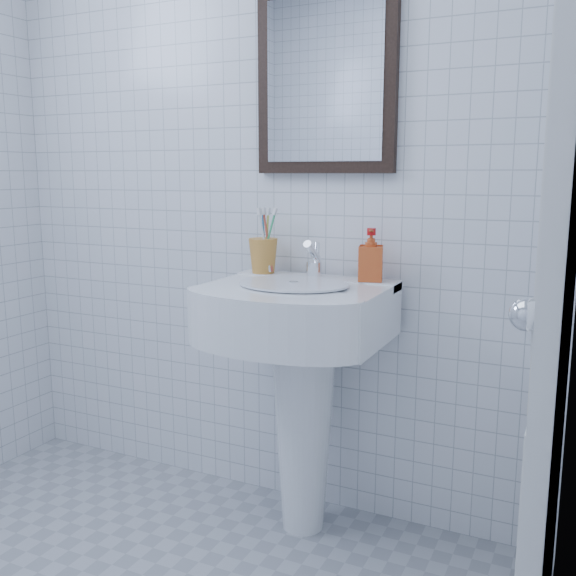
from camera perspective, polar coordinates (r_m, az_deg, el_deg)
The scene contains 10 objects.
wall_back at distance 2.39m, azimuth -2.76°, elevation 10.40°, with size 2.20×0.02×2.50m, color white.
wall_right at distance 0.91m, azimuth 23.73°, elevation 9.89°, with size 0.02×2.40×2.50m, color white.
washbasin at distance 2.18m, azimuth 1.14°, elevation -6.93°, with size 0.58×0.43×0.89m.
faucet at distance 2.20m, azimuth 2.32°, elevation 2.29°, with size 0.05×0.12×0.13m.
toothbrush_cup at distance 2.30m, azimuth -2.22°, elevation 2.88°, with size 0.10×0.10×0.12m, color #C78533, non-canonical shape.
soap_dispenser at distance 2.14m, azimuth 7.38°, elevation 2.94°, with size 0.08×0.08×0.17m, color red.
wall_mirror at distance 2.28m, azimuth 3.35°, elevation 17.97°, with size 0.50×0.04×0.62m.
bathroom_door at distance 1.48m, azimuth 23.09°, elevation -0.03°, with size 0.04×0.80×2.00m, color silver.
towel_ring at distance 1.62m, azimuth 22.77°, elevation 2.62°, with size 0.18×0.18×0.01m, color silver.
hand_towel at distance 1.65m, azimuth 21.65°, elevation -3.52°, with size 0.03×0.16×0.38m, color white.
Camera 1 is at (1.14, -0.91, 1.24)m, focal length 40.00 mm.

